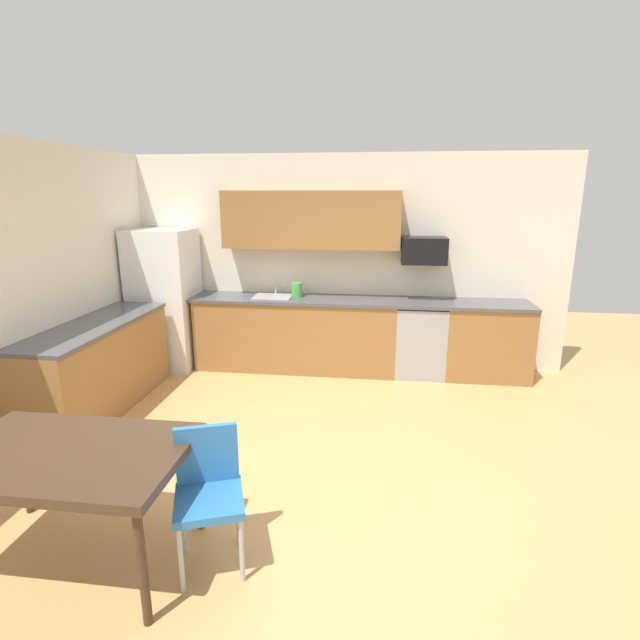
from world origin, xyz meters
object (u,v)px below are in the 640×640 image
object	(u,v)px
chair_near_table	(209,486)
oven_range	(420,339)
kettle	(297,291)
refrigerator	(165,299)
microwave	(424,250)
dining_table	(66,460)

from	to	relation	value
chair_near_table	oven_range	bearing A→B (deg)	66.62
oven_range	kettle	xyz separation A→B (m)	(-1.56, 0.05, 0.56)
refrigerator	microwave	xyz separation A→B (m)	(3.27, 0.18, 0.66)
oven_range	kettle	bearing A→B (deg)	178.17
refrigerator	kettle	bearing A→B (deg)	4.35
dining_table	chair_near_table	bearing A→B (deg)	8.73
microwave	chair_near_table	bearing A→B (deg)	-112.79
chair_near_table	microwave	bearing A→B (deg)	67.21
microwave	dining_table	bearing A→B (deg)	-122.13
chair_near_table	kettle	distance (m)	3.54
chair_near_table	refrigerator	bearing A→B (deg)	117.84
refrigerator	kettle	distance (m)	1.72
refrigerator	microwave	distance (m)	3.34
refrigerator	oven_range	size ratio (longest dim) A/B	1.96
chair_near_table	dining_table	bearing A→B (deg)	-171.27
microwave	dining_table	size ratio (longest dim) A/B	0.39
kettle	dining_table	bearing A→B (deg)	-101.62
oven_range	chair_near_table	world-z (taller)	oven_range
refrigerator	chair_near_table	bearing A→B (deg)	-62.16
dining_table	chair_near_table	distance (m)	0.85
refrigerator	chair_near_table	size ratio (longest dim) A/B	2.09
microwave	refrigerator	bearing A→B (deg)	-176.85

